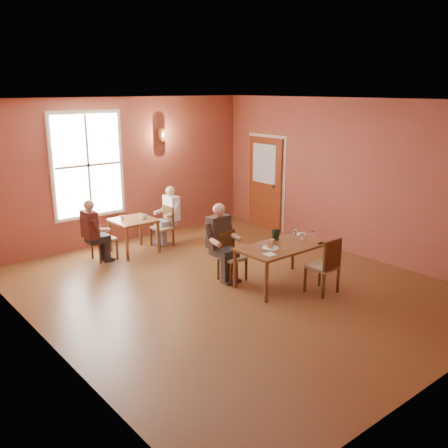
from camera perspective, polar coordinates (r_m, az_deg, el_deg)
ground at (r=8.25m, az=0.89°, el=-7.33°), size 6.00×7.00×0.01m
wall_back at (r=10.66m, az=-11.41°, el=5.98°), size 6.00×0.04×3.00m
wall_left at (r=6.34m, az=-20.21°, el=-1.03°), size 0.04×7.00×3.00m
wall_right at (r=9.97m, az=14.24°, el=5.17°), size 0.04×7.00×3.00m
ceiling at (r=7.61m, az=0.99°, el=13.98°), size 6.00×7.00×0.04m
window at (r=10.24m, az=-15.30°, el=6.49°), size 1.36×0.10×1.96m
door at (r=11.49m, az=4.68°, el=4.62°), size 0.12×1.04×2.10m
wall_sconce at (r=10.93m, az=-7.15°, el=10.09°), size 0.16×0.16×0.28m
main_table at (r=8.34m, az=6.49°, el=-4.68°), size 1.45×0.81×0.68m
chair_diner_main at (r=8.44m, az=0.95°, el=-3.77°), size 0.37×0.37×0.84m
diner_main at (r=8.34m, az=1.09°, el=-2.41°), size 0.51×0.51×1.27m
chair_empty at (r=8.08m, az=11.16°, el=-4.64°), size 0.42×0.42×0.92m
plate_food at (r=8.05m, az=5.34°, el=-2.70°), size 0.33×0.33×0.04m
sandwich at (r=8.15m, az=5.45°, el=-2.22°), size 0.11×0.10×0.10m
goblet_a at (r=8.61m, az=8.13°, el=-1.09°), size 0.09×0.09×0.18m
goblet_b at (r=8.51m, az=10.06°, el=-1.32°), size 0.08×0.08×0.19m
goblet_c at (r=8.35m, az=8.91°, el=-1.63°), size 0.08×0.08×0.18m
menu_stand at (r=8.46m, az=5.94°, el=-1.26°), size 0.13×0.08×0.19m
knife at (r=8.03m, az=7.34°, el=-2.94°), size 0.19×0.06×0.00m
napkin at (r=7.78m, az=5.27°, el=-3.46°), size 0.18×0.18×0.01m
side_plate at (r=8.89m, az=8.74°, el=-1.13°), size 0.21×0.21×0.01m
sunglasses at (r=8.43m, az=10.97°, el=-2.15°), size 0.13×0.05×0.02m
second_table at (r=10.02m, az=-10.23°, el=-1.36°), size 0.77×0.77×0.68m
chair_diner_white at (r=10.32m, az=-7.11°, el=-0.33°), size 0.36×0.36×0.82m
diner_white at (r=10.29m, az=-7.01°, el=0.64°), size 0.47×0.47×1.17m
chair_diner_maroon at (r=9.72m, az=-13.59°, el=-1.53°), size 0.38×0.38×0.86m
diner_maroon at (r=9.66m, az=-13.81°, el=-0.67°), size 0.47×0.47×1.18m
cup_a at (r=9.91m, az=-9.15°, el=0.82°), size 0.14×0.14×0.09m
cup_b at (r=9.95m, az=-11.57°, el=0.73°), size 0.10×0.10×0.08m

